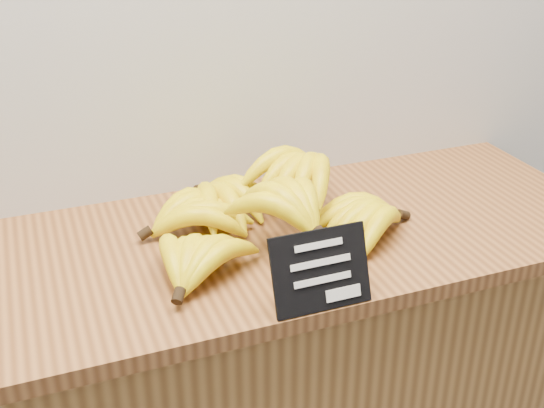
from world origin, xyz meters
The scene contains 3 objects.
counter_top centered at (-0.13, 2.75, 0.92)m, with size 1.40×0.54×0.03m, color brown.
chalkboard_sign centered at (-0.12, 2.51, 0.99)m, with size 0.16×0.01×0.13m, color black.
banana_pile centered at (-0.13, 2.75, 0.98)m, with size 0.57×0.39×0.13m.
Camera 1 is at (-0.52, 1.68, 1.57)m, focal length 45.00 mm.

